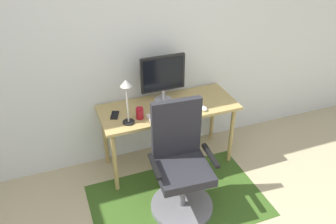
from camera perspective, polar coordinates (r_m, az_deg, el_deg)
The scene contains 10 objects.
wall_back at distance 3.40m, azimuth -7.65°, elevation 11.41°, with size 6.00×0.10×2.60m, color silver.
area_rug at distance 3.43m, azimuth 1.60°, elevation -14.22°, with size 1.61×1.01×0.01m, color #32521B.
desk at distance 3.49m, azimuth 0.08°, elevation -0.18°, with size 1.37×0.55×0.70m.
monitor at distance 3.42m, azimuth -0.84°, elevation 6.01°, with size 0.45×0.18×0.48m.
keyboard at distance 3.30m, azimuth 0.30°, elevation -0.38°, with size 0.43×0.13×0.02m, color white.
computer_mouse at distance 3.40m, azimuth 5.84°, elevation 0.65°, with size 0.06×0.10×0.03m, color white.
coffee_cup at distance 3.24m, azimuth -4.65°, elevation -0.20°, with size 0.07×0.07×0.11m, color #A41521.
cell_phone at distance 3.34m, azimuth -8.70°, elevation -0.50°, with size 0.07×0.14×0.01m, color black.
desk_lamp at distance 3.06m, azimuth -6.78°, elevation 2.98°, with size 0.11×0.11×0.44m.
office_chair at distance 3.12m, azimuth 2.08°, elevation -9.65°, with size 0.57×0.57×1.05m.
Camera 1 is at (-0.71, -0.91, 2.47)m, focal length 37.26 mm.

